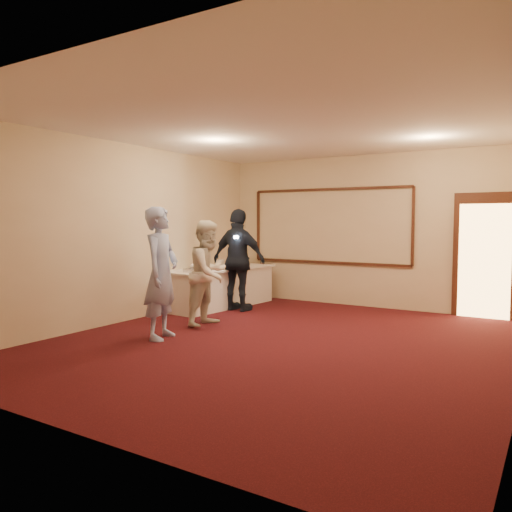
{
  "coord_description": "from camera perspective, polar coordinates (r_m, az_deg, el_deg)",
  "views": [
    {
      "loc": [
        3.28,
        -6.05,
        1.7
      ],
      "look_at": [
        -0.82,
        0.63,
        1.15
      ],
      "focal_mm": 35.0,
      "sensor_mm": 36.0,
      "label": 1
    }
  ],
  "objects": [
    {
      "name": "tart",
      "position": [
        9.63,
        -3.92,
        -1.39
      ],
      "size": [
        0.25,
        0.25,
        0.05
      ],
      "color": "white",
      "rests_on": "buffet_table"
    },
    {
      "name": "doorway",
      "position": [
        9.59,
        24.68,
        -0.06
      ],
      "size": [
        1.05,
        0.07,
        2.2
      ],
      "color": "black",
      "rests_on": "floor"
    },
    {
      "name": "pavlova_tray",
      "position": [
        9.21,
        -6.69,
        -1.33
      ],
      "size": [
        0.37,
        0.5,
        0.18
      ],
      "color": "#ADAEB4",
      "rests_on": "buffet_table"
    },
    {
      "name": "room_walls",
      "position": [
        6.89,
        3.06,
        6.71
      ],
      "size": [
        6.04,
        7.04,
        3.02
      ],
      "color": "beige",
      "rests_on": "floor"
    },
    {
      "name": "plate_stack_a",
      "position": [
        10.11,
        -4.17,
        -0.84
      ],
      "size": [
        0.18,
        0.18,
        0.15
      ],
      "color": "white",
      "rests_on": "buffet_table"
    },
    {
      "name": "woman",
      "position": [
        8.16,
        -5.41,
        -1.95
      ],
      "size": [
        0.68,
        0.86,
        1.71
      ],
      "primitive_type": "imported",
      "rotation": [
        0.0,
        0.0,
        1.62
      ],
      "color": "beige",
      "rests_on": "floor"
    },
    {
      "name": "floor",
      "position": [
        7.09,
        3.0,
        -9.86
      ],
      "size": [
        7.0,
        7.0,
        0.0
      ],
      "primitive_type": "plane",
      "color": "black",
      "rests_on": "ground"
    },
    {
      "name": "wall_molding",
      "position": [
        10.36,
        8.33,
        3.42
      ],
      "size": [
        3.45,
        0.04,
        1.55
      ],
      "color": "black",
      "rests_on": "room_walls"
    },
    {
      "name": "cupcake_stand",
      "position": [
        10.79,
        -1.78,
        -0.11
      ],
      "size": [
        0.3,
        0.3,
        0.44
      ],
      "color": "#C43B71",
      "rests_on": "buffet_table"
    },
    {
      "name": "buffet_table",
      "position": [
        9.99,
        -4.25,
        -3.55
      ],
      "size": [
        1.24,
        2.62,
        0.77
      ],
      "color": "white",
      "rests_on": "floor"
    },
    {
      "name": "man",
      "position": [
        7.3,
        -10.77,
        -1.93
      ],
      "size": [
        0.63,
        0.79,
        1.9
      ],
      "primitive_type": "imported",
      "rotation": [
        0.0,
        0.0,
        1.85
      ],
      "color": "#9AB2EC",
      "rests_on": "floor"
    },
    {
      "name": "camera_flash",
      "position": [
        9.17,
        -2.29,
        2.16
      ],
      "size": [
        0.08,
        0.06,
        0.05
      ],
      "primitive_type": "cube",
      "rotation": [
        0.0,
        0.0,
        0.38
      ],
      "color": "white",
      "rests_on": "guest"
    },
    {
      "name": "plate_stack_b",
      "position": [
        10.08,
        -2.9,
        -0.88
      ],
      "size": [
        0.17,
        0.17,
        0.14
      ],
      "color": "white",
      "rests_on": "buffet_table"
    },
    {
      "name": "guest",
      "position": [
        9.43,
        -1.98,
        -0.46
      ],
      "size": [
        1.14,
        0.5,
        1.93
      ],
      "primitive_type": "imported",
      "rotation": [
        0.0,
        0.0,
        3.12
      ],
      "color": "black",
      "rests_on": "floor"
    }
  ]
}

